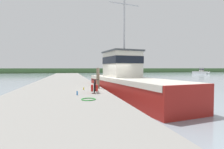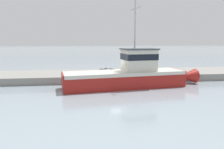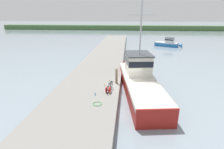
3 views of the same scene
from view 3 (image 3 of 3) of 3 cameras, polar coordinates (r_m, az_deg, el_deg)
ground_plane at (r=17.24m, az=5.06°, el=-5.76°), size 320.00×320.00×0.00m
dock_pier at (r=17.48m, az=-7.28°, el=-4.15°), size 5.99×80.00×0.75m
far_shoreline at (r=89.75m, az=25.62°, el=13.48°), size 180.00×5.00×2.08m
fishing_boat_main at (r=17.33m, az=8.76°, el=-1.30°), size 4.37×13.51×8.36m
boat_green_anchored at (r=43.21m, az=17.76°, el=9.73°), size 6.02×3.87×2.06m
bicycle_touring at (r=15.43m, az=-0.95°, el=-4.35°), size 0.63×1.75×0.75m
mooring_post at (r=17.06m, az=1.47°, el=-0.53°), size 0.23×0.23×1.50m
hose_coil at (r=13.54m, az=-4.76°, el=-9.52°), size 0.68×0.68×0.04m
water_bottle_on_curb at (r=14.90m, az=-5.51°, el=-6.33°), size 0.07×0.07×0.22m
water_bottle_by_bike at (r=16.77m, az=-2.39°, el=-3.31°), size 0.07×0.07×0.18m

